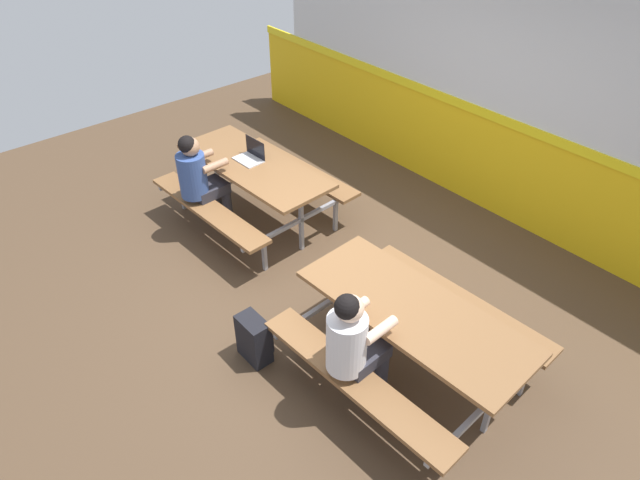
{
  "coord_description": "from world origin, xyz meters",
  "views": [
    {
      "loc": [
        3.25,
        -2.72,
        3.8
      ],
      "look_at": [
        0.0,
        0.07,
        0.55
      ],
      "focal_mm": 31.72,
      "sensor_mm": 36.0,
      "label": 1
    }
  ],
  "objects_px": {
    "picnic_table_left": "(254,176)",
    "student_nearer": "(199,176)",
    "laptop_silver": "(251,156)",
    "backpack_dark": "(255,339)",
    "student_further": "(354,342)",
    "picnic_table_right": "(412,324)"
  },
  "relations": [
    {
      "from": "backpack_dark",
      "to": "student_further",
      "type": "bearing_deg",
      "value": 18.54
    },
    {
      "from": "picnic_table_left",
      "to": "student_further",
      "type": "xyz_separation_m",
      "value": [
        2.59,
        -0.94,
        0.13
      ]
    },
    {
      "from": "picnic_table_left",
      "to": "student_nearer",
      "type": "relative_size",
      "value": 1.61
    },
    {
      "from": "picnic_table_right",
      "to": "student_further",
      "type": "height_order",
      "value": "student_further"
    },
    {
      "from": "student_nearer",
      "to": "backpack_dark",
      "type": "height_order",
      "value": "student_nearer"
    },
    {
      "from": "picnic_table_right",
      "to": "backpack_dark",
      "type": "relative_size",
      "value": 4.42
    },
    {
      "from": "picnic_table_right",
      "to": "laptop_silver",
      "type": "relative_size",
      "value": 5.9
    },
    {
      "from": "picnic_table_left",
      "to": "student_further",
      "type": "bearing_deg",
      "value": -19.87
    },
    {
      "from": "laptop_silver",
      "to": "student_further",
      "type": "bearing_deg",
      "value": -19.88
    },
    {
      "from": "student_nearer",
      "to": "laptop_silver",
      "type": "relative_size",
      "value": 3.67
    },
    {
      "from": "picnic_table_right",
      "to": "student_nearer",
      "type": "relative_size",
      "value": 1.61
    },
    {
      "from": "laptop_silver",
      "to": "backpack_dark",
      "type": "xyz_separation_m",
      "value": [
        1.79,
        -1.27,
        -0.57
      ]
    },
    {
      "from": "laptop_silver",
      "to": "backpack_dark",
      "type": "height_order",
      "value": "laptop_silver"
    },
    {
      "from": "picnic_table_right",
      "to": "student_nearer",
      "type": "distance_m",
      "value": 2.88
    },
    {
      "from": "student_nearer",
      "to": "laptop_silver",
      "type": "distance_m",
      "value": 0.61
    },
    {
      "from": "backpack_dark",
      "to": "picnic_table_left",
      "type": "bearing_deg",
      "value": 143.99
    },
    {
      "from": "picnic_table_right",
      "to": "student_nearer",
      "type": "bearing_deg",
      "value": -176.22
    },
    {
      "from": "picnic_table_left",
      "to": "student_nearer",
      "type": "bearing_deg",
      "value": -109.16
    },
    {
      "from": "picnic_table_right",
      "to": "laptop_silver",
      "type": "xyz_separation_m",
      "value": [
        -2.77,
        0.41,
        0.21
      ]
    },
    {
      "from": "picnic_table_right",
      "to": "student_further",
      "type": "relative_size",
      "value": 1.61
    },
    {
      "from": "picnic_table_left",
      "to": "student_further",
      "type": "relative_size",
      "value": 1.61
    },
    {
      "from": "picnic_table_left",
      "to": "laptop_silver",
      "type": "height_order",
      "value": "laptop_silver"
    }
  ]
}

